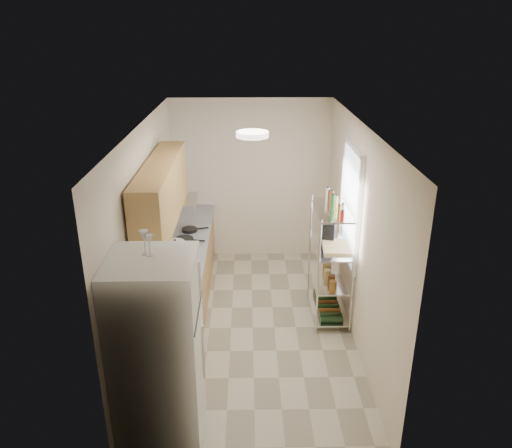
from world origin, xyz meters
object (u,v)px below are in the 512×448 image
at_px(refrigerator, 158,351).
at_px(rice_cooker, 175,249).
at_px(espresso_machine, 329,228).
at_px(cutting_board, 337,247).
at_px(frying_pan_large, 184,240).

xyz_separation_m(refrigerator, rice_cooker, (-0.10, 1.99, 0.09)).
bearing_deg(rice_cooker, espresso_machine, 7.54).
xyz_separation_m(cutting_board, espresso_machine, (-0.06, 0.30, 0.13)).
distance_m(refrigerator, cutting_board, 2.75).
height_order(refrigerator, rice_cooker, refrigerator).
relative_size(refrigerator, frying_pan_large, 7.15).
distance_m(rice_cooker, frying_pan_large, 0.47).
xyz_separation_m(frying_pan_large, cutting_board, (1.98, -0.49, 0.10)).
xyz_separation_m(refrigerator, cutting_board, (1.93, 1.95, 0.11)).
bearing_deg(cutting_board, frying_pan_large, 165.98).
height_order(rice_cooker, frying_pan_large, rice_cooker).
bearing_deg(espresso_machine, refrigerator, -113.62).
height_order(refrigerator, cutting_board, refrigerator).
distance_m(refrigerator, frying_pan_large, 2.45).
bearing_deg(frying_pan_large, espresso_machine, 4.38).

